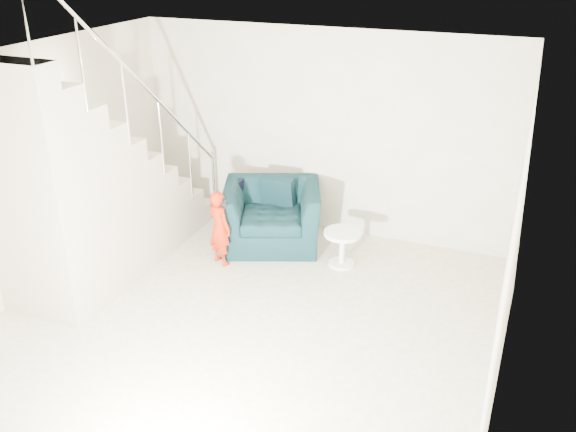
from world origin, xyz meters
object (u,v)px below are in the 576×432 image
(armchair, at_px, (272,215))
(toddler, at_px, (219,228))
(staircase, at_px, (93,201))
(side_table, at_px, (342,243))

(armchair, xyz_separation_m, toddler, (-0.38, -0.74, 0.08))
(armchair, distance_m, staircase, 2.25)
(side_table, relative_size, staircase, 0.13)
(toddler, distance_m, staircase, 1.50)
(side_table, bearing_deg, toddler, -160.32)
(toddler, bearing_deg, side_table, -136.68)
(staircase, bearing_deg, toddler, 32.30)
(armchair, relative_size, toddler, 1.28)
(toddler, distance_m, side_table, 1.50)
(armchair, bearing_deg, side_table, -34.49)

